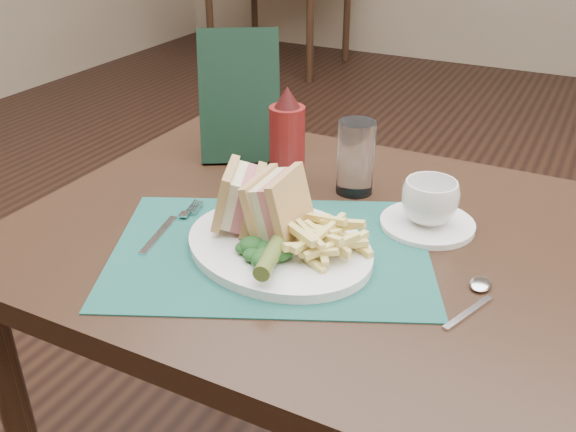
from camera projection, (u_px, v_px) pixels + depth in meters
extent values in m
plane|color=black|center=(381.00, 383.00, 1.78)|extent=(7.00, 7.00, 0.00)
plane|color=gray|center=(550.00, 74.00, 4.52)|extent=(6.00, 0.00, 6.00)
cube|color=#184F46|center=(271.00, 251.00, 0.96)|extent=(0.57, 0.50, 0.00)
cylinder|color=#4B5F24|center=(273.00, 252.00, 0.88)|extent=(0.05, 0.12, 0.03)
cylinder|color=white|center=(427.00, 224.00, 1.02)|extent=(0.15, 0.15, 0.01)
imported|color=white|center=(430.00, 202.00, 1.00)|extent=(0.12, 0.12, 0.07)
cylinder|color=white|center=(356.00, 158.00, 1.11)|extent=(0.07, 0.07, 0.13)
cube|color=black|center=(240.00, 96.00, 1.22)|extent=(0.18, 0.16, 0.25)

